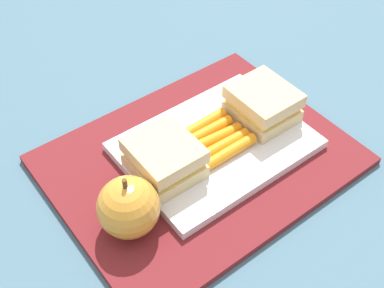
% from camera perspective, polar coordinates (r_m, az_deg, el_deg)
% --- Properties ---
extents(ground_plane, '(2.40, 2.40, 0.00)m').
position_cam_1_polar(ground_plane, '(0.63, 0.90, -2.13)').
color(ground_plane, '#42667A').
extents(lunchbag_mat, '(0.36, 0.28, 0.01)m').
position_cam_1_polar(lunchbag_mat, '(0.63, 0.91, -1.83)').
color(lunchbag_mat, maroon).
rests_on(lunchbag_mat, ground_plane).
extents(food_tray, '(0.23, 0.17, 0.01)m').
position_cam_1_polar(food_tray, '(0.63, 2.70, -0.14)').
color(food_tray, white).
rests_on(food_tray, lunchbag_mat).
extents(sandwich_half_left, '(0.07, 0.08, 0.04)m').
position_cam_1_polar(sandwich_half_left, '(0.65, 8.11, 4.58)').
color(sandwich_half_left, '#DBC189').
rests_on(sandwich_half_left, food_tray).
extents(sandwich_half_right, '(0.07, 0.08, 0.04)m').
position_cam_1_polar(sandwich_half_right, '(0.58, -3.19, -1.62)').
color(sandwich_half_right, '#DBC189').
rests_on(sandwich_half_right, food_tray).
extents(carrot_sticks_bundle, '(0.08, 0.07, 0.02)m').
position_cam_1_polar(carrot_sticks_bundle, '(0.62, 2.72, 0.68)').
color(carrot_sticks_bundle, orange).
rests_on(carrot_sticks_bundle, food_tray).
extents(apple, '(0.07, 0.07, 0.08)m').
position_cam_1_polar(apple, '(0.54, -7.29, -7.19)').
color(apple, gold).
rests_on(apple, lunchbag_mat).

